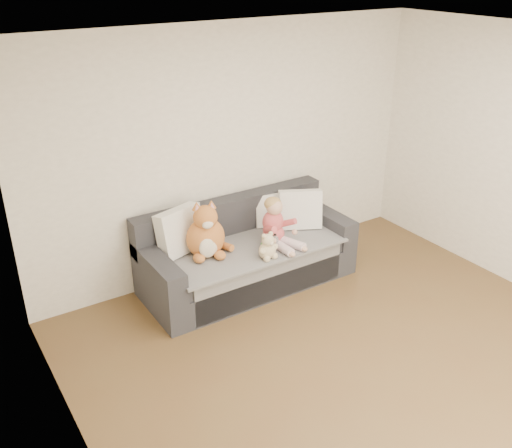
% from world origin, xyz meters
% --- Properties ---
extents(room_shell, '(5.00, 5.00, 5.00)m').
position_xyz_m(room_shell, '(0.00, 0.42, 1.30)').
color(room_shell, brown).
rests_on(room_shell, ground).
extents(sofa, '(2.20, 0.94, 0.85)m').
position_xyz_m(sofa, '(-0.11, 2.06, 0.31)').
color(sofa, '#242428').
rests_on(sofa, ground).
extents(cushion_left, '(0.54, 0.35, 0.47)m').
position_xyz_m(cushion_left, '(-0.77, 2.23, 0.70)').
color(cushion_left, silver).
rests_on(cushion_left, sofa).
extents(cushion_right_back, '(0.42, 0.28, 0.37)m').
position_xyz_m(cushion_right_back, '(0.35, 2.26, 0.65)').
color(cushion_right_back, silver).
rests_on(cushion_right_back, sofa).
extents(cushion_right_front, '(0.50, 0.39, 0.43)m').
position_xyz_m(cushion_right_front, '(0.56, 2.04, 0.68)').
color(cushion_right_front, silver).
rests_on(cushion_right_front, sofa).
extents(toddler, '(0.35, 0.51, 0.50)m').
position_xyz_m(toddler, '(0.12, 1.87, 0.68)').
color(toddler, '#C84655').
rests_on(toddler, sofa).
extents(plush_cat, '(0.45, 0.41, 0.59)m').
position_xyz_m(plush_cat, '(-0.58, 2.03, 0.69)').
color(plush_cat, '#A95925').
rests_on(plush_cat, sofa).
extents(teddy_bear, '(0.22, 0.17, 0.28)m').
position_xyz_m(teddy_bear, '(-0.12, 1.65, 0.58)').
color(teddy_bear, beige).
rests_on(teddy_bear, sofa).
extents(plush_cow, '(0.13, 0.19, 0.15)m').
position_xyz_m(plush_cow, '(0.03, 1.83, 0.54)').
color(plush_cow, white).
rests_on(plush_cow, sofa).
extents(sippy_cup, '(0.12, 0.07, 0.13)m').
position_xyz_m(sippy_cup, '(-0.04, 1.80, 0.54)').
color(sippy_cup, '#5C3A9F').
rests_on(sippy_cup, sofa).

